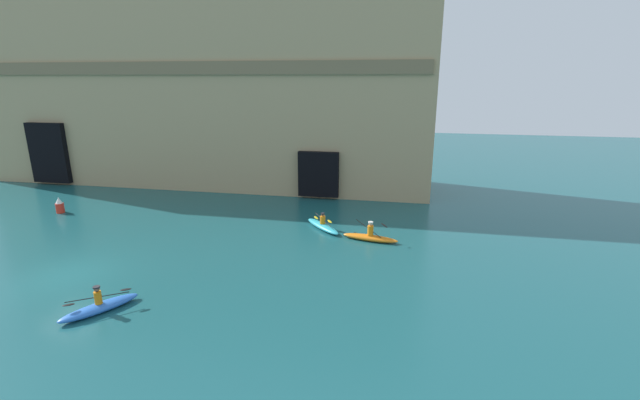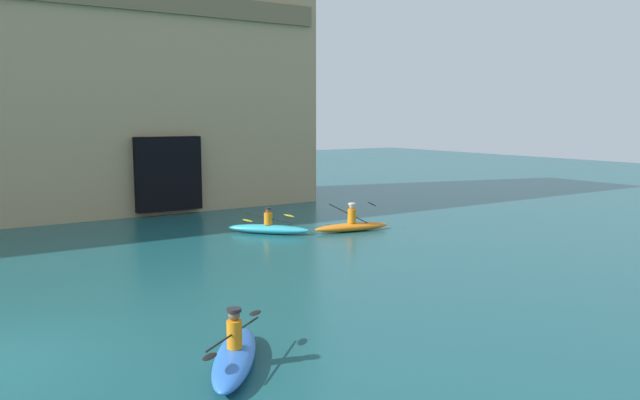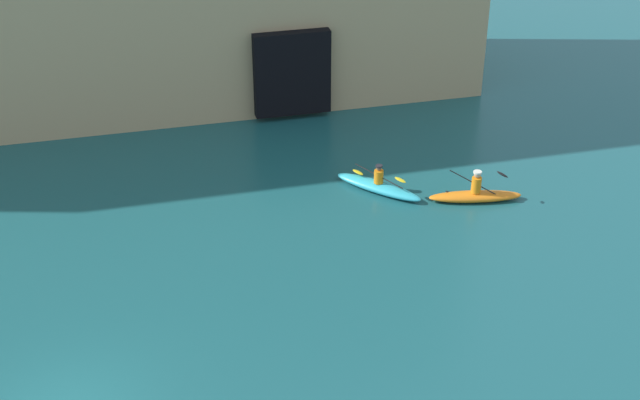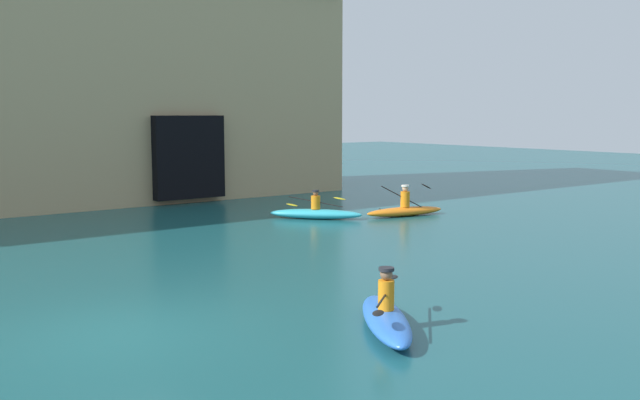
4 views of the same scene
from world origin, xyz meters
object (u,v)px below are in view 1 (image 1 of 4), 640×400
kayak_cyan (323,226)px  marker_buoy (60,206)px  kayak_blue (99,307)px  kayak_orange (370,237)px

kayak_cyan → marker_buoy: (-18.57, -0.25, 0.30)m
kayak_blue → marker_buoy: (-11.62, 11.09, 0.29)m
kayak_blue → kayak_orange: size_ratio=0.90×
kayak_orange → kayak_blue: bearing=55.1°
kayak_blue → marker_buoy: size_ratio=2.67×
kayak_orange → marker_buoy: 21.66m
kayak_blue → kayak_orange: kayak_orange is taller
kayak_orange → kayak_cyan: (-3.06, 1.42, -0.02)m
kayak_cyan → kayak_blue: bearing=-74.2°
kayak_blue → kayak_cyan: size_ratio=1.01×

